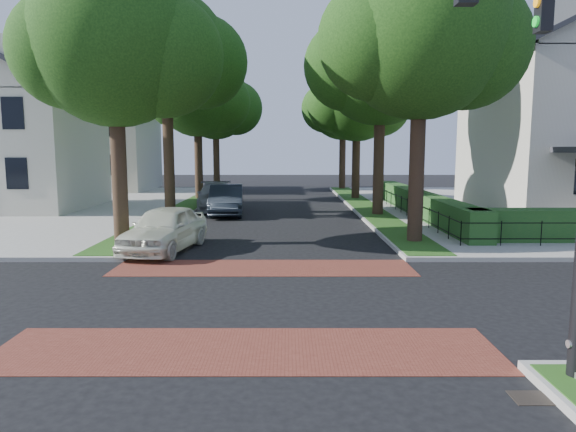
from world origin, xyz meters
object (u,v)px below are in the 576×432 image
(parked_car_middle, at_px, (226,200))
(parked_car_front, at_px, (165,229))
(parked_car_rear, at_px, (216,196))
(traffic_signal, at_px, (576,70))

(parked_car_middle, bearing_deg, parked_car_front, -100.32)
(parked_car_middle, relative_size, parked_car_rear, 0.91)
(parked_car_front, xyz_separation_m, parked_car_rear, (0.12, 12.34, 0.00))
(parked_car_middle, height_order, parked_car_rear, parked_car_middle)
(traffic_signal, distance_m, parked_car_rear, 24.39)
(traffic_signal, distance_m, parked_car_front, 13.85)
(parked_car_middle, bearing_deg, parked_car_rear, 105.87)
(parked_car_front, height_order, parked_car_rear, parked_car_rear)
(traffic_signal, bearing_deg, parked_car_front, 129.69)
(traffic_signal, bearing_deg, parked_car_rear, 110.34)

